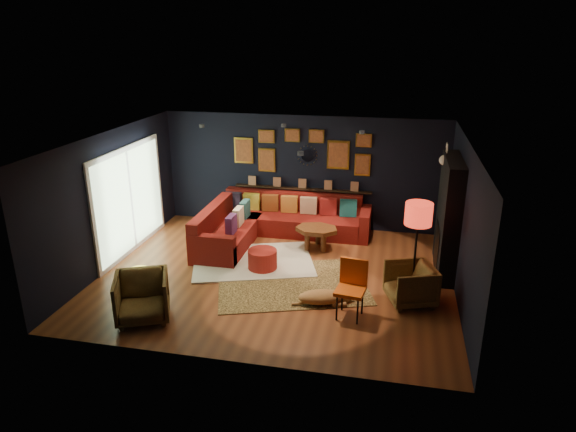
% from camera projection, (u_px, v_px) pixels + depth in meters
% --- Properties ---
extents(floor, '(6.50, 6.50, 0.00)m').
position_uv_depth(floor, '(276.00, 275.00, 9.71)').
color(floor, brown).
rests_on(floor, ground).
extents(room_walls, '(6.50, 6.50, 6.50)m').
position_uv_depth(room_walls, '(276.00, 195.00, 9.17)').
color(room_walls, black).
rests_on(room_walls, ground).
extents(sectional, '(3.41, 2.69, 0.86)m').
position_uv_depth(sectional, '(268.00, 224.00, 11.39)').
color(sectional, maroon).
rests_on(sectional, ground).
extents(ledge, '(3.20, 0.12, 0.04)m').
position_uv_depth(ledge, '(302.00, 189.00, 11.87)').
color(ledge, black).
rests_on(ledge, room_walls).
extents(gallery_wall, '(3.15, 0.04, 1.02)m').
position_uv_depth(gallery_wall, '(302.00, 151.00, 11.60)').
color(gallery_wall, gold).
rests_on(gallery_wall, room_walls).
extents(sunburst_mirror, '(0.47, 0.16, 0.47)m').
position_uv_depth(sunburst_mirror, '(307.00, 156.00, 11.62)').
color(sunburst_mirror, silver).
rests_on(sunburst_mirror, room_walls).
extents(fireplace, '(0.31, 1.60, 2.20)m').
position_uv_depth(fireplace, '(448.00, 220.00, 9.59)').
color(fireplace, black).
rests_on(fireplace, ground).
extents(deer_head, '(0.50, 0.28, 0.45)m').
position_uv_depth(deer_head, '(454.00, 161.00, 9.69)').
color(deer_head, white).
rests_on(deer_head, fireplace).
extents(sliding_door, '(0.06, 2.80, 2.20)m').
position_uv_depth(sliding_door, '(130.00, 200.00, 10.52)').
color(sliding_door, white).
rests_on(sliding_door, ground).
extents(ceiling_spots, '(3.30, 2.50, 0.06)m').
position_uv_depth(ceiling_spots, '(285.00, 133.00, 9.58)').
color(ceiling_spots, black).
rests_on(ceiling_spots, room_walls).
extents(shag_rug, '(2.76, 2.35, 0.03)m').
position_uv_depth(shag_rug, '(253.00, 261.00, 10.27)').
color(shag_rug, silver).
rests_on(shag_rug, ground).
extents(leopard_rug, '(3.12, 2.65, 0.02)m').
position_uv_depth(leopard_rug, '(292.00, 284.00, 9.36)').
color(leopard_rug, tan).
rests_on(leopard_rug, ground).
extents(coffee_table, '(0.93, 0.71, 0.45)m').
position_uv_depth(coffee_table, '(317.00, 232.00, 10.75)').
color(coffee_table, brown).
rests_on(coffee_table, shag_rug).
extents(pouf, '(0.56, 0.56, 0.37)m').
position_uv_depth(pouf, '(263.00, 259.00, 9.89)').
color(pouf, maroon).
rests_on(pouf, shag_rug).
extents(armchair_left, '(1.05, 1.02, 0.84)m').
position_uv_depth(armchair_left, '(142.00, 295.00, 8.11)').
color(armchair_left, '#AE813A').
rests_on(armchair_left, ground).
extents(armchair_right, '(0.89, 0.92, 0.76)m').
position_uv_depth(armchair_right, '(411.00, 282.00, 8.61)').
color(armchair_right, '#AE813A').
rests_on(armchair_right, ground).
extents(gold_stool, '(0.37, 0.37, 0.47)m').
position_uv_depth(gold_stool, '(140.00, 282.00, 8.95)').
color(gold_stool, gold).
rests_on(gold_stool, ground).
extents(orange_chair, '(0.51, 0.51, 0.95)m').
position_uv_depth(orange_chair, '(352.00, 284.00, 8.18)').
color(orange_chair, black).
rests_on(orange_chair, ground).
extents(floor_lamp, '(0.46, 0.46, 1.67)m').
position_uv_depth(floor_lamp, '(418.00, 218.00, 8.59)').
color(floor_lamp, black).
rests_on(floor_lamp, ground).
extents(dog, '(1.18, 0.80, 0.34)m').
position_uv_depth(dog, '(322.00, 295.00, 8.61)').
color(dog, '#B87B49').
rests_on(dog, leopard_rug).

